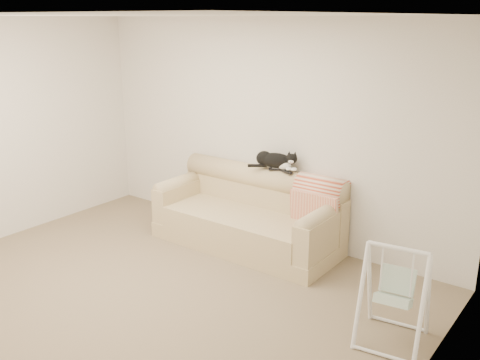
# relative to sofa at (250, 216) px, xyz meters

# --- Properties ---
(ground_plane) EXTENTS (5.00, 5.00, 0.00)m
(ground_plane) POSITION_rel_sofa_xyz_m (-0.04, -1.62, -0.35)
(ground_plane) COLOR #76644F
(ground_plane) RESTS_ON ground
(room_shell) EXTENTS (5.04, 4.04, 2.60)m
(room_shell) POSITION_rel_sofa_xyz_m (-0.04, -1.62, 1.18)
(room_shell) COLOR beige
(room_shell) RESTS_ON ground
(sofa) EXTENTS (2.20, 0.93, 0.90)m
(sofa) POSITION_rel_sofa_xyz_m (0.00, 0.00, 0.00)
(sofa) COLOR #CDB989
(sofa) RESTS_ON ground
(remote_a) EXTENTS (0.18, 0.12, 0.03)m
(remote_a) POSITION_rel_sofa_xyz_m (0.22, 0.22, 0.56)
(remote_a) COLOR black
(remote_a) RESTS_ON sofa
(remote_b) EXTENTS (0.18, 0.10, 0.02)m
(remote_b) POSITION_rel_sofa_xyz_m (0.37, 0.20, 0.56)
(remote_b) COLOR black
(remote_b) RESTS_ON sofa
(tuxedo_cat) EXTENTS (0.57, 0.35, 0.23)m
(tuxedo_cat) POSITION_rel_sofa_xyz_m (0.19, 0.24, 0.66)
(tuxedo_cat) COLOR black
(tuxedo_cat) RESTS_ON sofa
(throw_blanket) EXTENTS (0.56, 0.38, 0.58)m
(throw_blanket) POSITION_rel_sofa_xyz_m (0.80, 0.23, 0.37)
(throw_blanket) COLOR #C84527
(throw_blanket) RESTS_ON sofa
(baby_swing) EXTENTS (0.59, 0.62, 0.86)m
(baby_swing) POSITION_rel_sofa_xyz_m (2.11, -0.91, 0.08)
(baby_swing) COLOR white
(baby_swing) RESTS_ON ground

